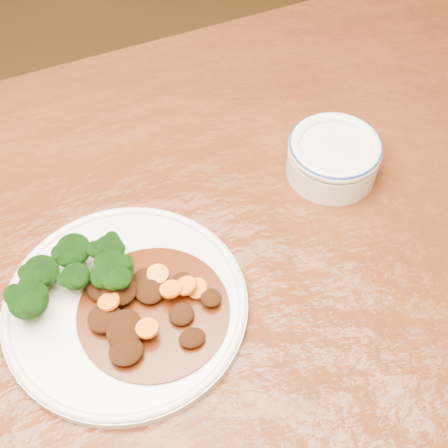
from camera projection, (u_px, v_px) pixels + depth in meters
name	position (u px, v px, depth m)	size (l,w,h in m)	color
dining_table	(125.00, 317.00, 0.85)	(1.54, 0.97, 0.75)	#4F240E
dinner_plate	(126.00, 305.00, 0.76)	(0.30, 0.30, 0.02)	silver
broccoli_florets	(76.00, 272.00, 0.74)	(0.15, 0.10, 0.05)	olive
mince_stew	(138.00, 310.00, 0.73)	(0.18, 0.18, 0.03)	#4D1908
dip_bowl	(333.00, 156.00, 0.87)	(0.13, 0.13, 0.06)	silver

